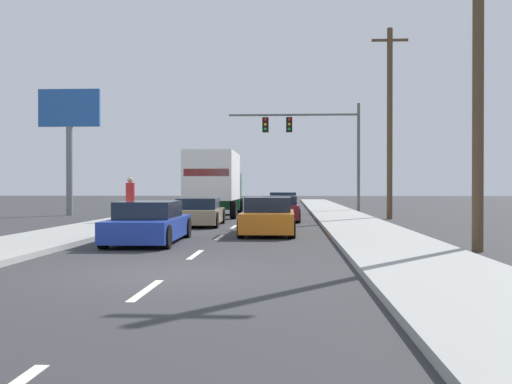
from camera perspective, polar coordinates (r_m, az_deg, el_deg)
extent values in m
plane|color=#333335|center=(36.31, -0.39, -2.06)|extent=(140.00, 140.00, 0.00)
cube|color=#9E9E99|center=(31.36, 8.16, -2.35)|extent=(2.85, 80.00, 0.14)
cube|color=#9E9E99|center=(32.06, -9.87, -2.29)|extent=(2.85, 80.00, 0.14)
cube|color=silver|center=(9.80, -10.29, -9.06)|extent=(0.14, 2.00, 0.01)
cube|color=silver|center=(14.66, -5.71, -5.87)|extent=(0.14, 2.00, 0.01)
cube|color=silver|center=(19.59, -3.45, -4.25)|extent=(0.14, 2.00, 0.01)
cube|color=silver|center=(24.55, -2.10, -3.29)|extent=(0.14, 2.00, 0.01)
cube|color=silver|center=(29.53, -1.21, -2.65)|extent=(0.14, 2.00, 0.01)
cube|color=silver|center=(34.51, -0.57, -2.19)|extent=(0.14, 2.00, 0.01)
cube|color=silver|center=(39.49, -0.10, -1.85)|extent=(0.14, 2.00, 0.01)
cube|color=silver|center=(44.48, 0.27, -1.58)|extent=(0.14, 2.00, 0.01)
cube|color=silver|center=(49.47, 0.56, -1.37)|extent=(0.14, 2.00, 0.01)
cube|color=silver|center=(54.47, 0.80, -1.20)|extent=(0.14, 2.00, 0.01)
cube|color=silver|center=(59.46, 1.00, -1.06)|extent=(0.14, 2.00, 0.01)
cube|color=white|center=(31.75, -4.07, 1.51)|extent=(2.48, 5.61, 2.47)
cube|color=red|center=(29.00, -4.70, 1.85)|extent=(2.18, 0.06, 0.36)
cube|color=#196B38|center=(35.53, -3.35, 0.07)|extent=(2.35, 2.05, 2.12)
cylinder|color=black|center=(35.69, -5.21, -1.34)|extent=(0.31, 0.96, 0.96)
cylinder|color=black|center=(35.45, -1.49, -1.35)|extent=(0.31, 0.96, 0.96)
cylinder|color=black|center=(30.82, -6.45, -1.63)|extent=(0.31, 0.96, 0.96)
cylinder|color=black|center=(30.54, -2.14, -1.65)|extent=(0.31, 0.96, 0.96)
cube|color=tan|center=(25.37, -5.41, -2.22)|extent=(1.91, 4.24, 0.56)
cube|color=#192333|center=(25.33, -5.42, -1.08)|extent=(1.65, 2.16, 0.45)
cylinder|color=black|center=(27.02, -6.78, -2.27)|extent=(0.23, 0.64, 0.64)
cylinder|color=black|center=(26.82, -3.20, -2.29)|extent=(0.23, 0.64, 0.64)
cylinder|color=black|center=(23.97, -7.89, -2.63)|extent=(0.23, 0.64, 0.64)
cylinder|color=black|center=(23.74, -3.85, -2.66)|extent=(0.23, 0.64, 0.64)
cube|color=#1E389E|center=(17.91, -10.01, -3.34)|extent=(1.85, 4.67, 0.58)
cube|color=#192333|center=(17.83, -10.05, -1.64)|extent=(1.60, 2.40, 0.48)
cylinder|color=black|center=(19.82, -11.27, -3.29)|extent=(0.23, 0.64, 0.64)
cylinder|color=black|center=(19.50, -6.54, -3.35)|extent=(0.23, 0.64, 0.64)
cylinder|color=black|center=(16.41, -14.14, -4.09)|extent=(0.23, 0.64, 0.64)
cylinder|color=black|center=(16.02, -8.45, -4.19)|extent=(0.23, 0.64, 0.64)
cube|color=slate|center=(36.18, 2.53, -1.36)|extent=(1.85, 4.46, 0.62)
cube|color=#192333|center=(36.24, 2.53, -0.45)|extent=(1.58, 2.26, 0.53)
cylinder|color=black|center=(37.84, 1.27, -1.47)|extent=(0.24, 0.65, 0.64)
cylinder|color=black|center=(37.86, 3.70, -1.47)|extent=(0.24, 0.65, 0.64)
cylinder|color=black|center=(34.53, 1.24, -1.66)|extent=(0.24, 0.65, 0.64)
cylinder|color=black|center=(34.55, 3.91, -1.66)|extent=(0.24, 0.65, 0.64)
cube|color=maroon|center=(28.60, 2.28, -1.83)|extent=(1.77, 4.12, 0.64)
cube|color=#192333|center=(28.57, 2.28, -0.78)|extent=(1.55, 2.10, 0.41)
cylinder|color=black|center=(30.14, 0.76, -1.98)|extent=(0.22, 0.64, 0.64)
cylinder|color=black|center=(30.12, 3.89, -1.98)|extent=(0.22, 0.64, 0.64)
cylinder|color=black|center=(27.13, 0.49, -2.26)|extent=(0.22, 0.64, 0.64)
cylinder|color=black|center=(27.10, 3.97, -2.26)|extent=(0.22, 0.64, 0.64)
cube|color=orange|center=(20.74, 1.16, -2.72)|extent=(1.73, 4.38, 0.64)
cube|color=#192333|center=(20.68, 1.16, -1.17)|extent=(1.52, 1.95, 0.49)
cylinder|color=black|center=(22.43, -0.75, -2.84)|extent=(0.22, 0.64, 0.64)
cylinder|color=black|center=(22.38, 3.37, -2.85)|extent=(0.22, 0.64, 0.64)
cylinder|color=black|center=(19.16, -1.42, -3.41)|extent=(0.22, 0.64, 0.64)
cylinder|color=black|center=(19.10, 3.41, -3.43)|extent=(0.22, 0.64, 0.64)
cylinder|color=#595B56|center=(40.04, 9.62, 3.22)|extent=(0.20, 0.20, 7.06)
cylinder|color=#595B56|center=(40.02, 3.55, 7.26)|extent=(8.46, 0.14, 0.14)
cube|color=black|center=(39.95, 3.14, 6.33)|extent=(0.40, 0.56, 0.95)
sphere|color=red|center=(39.67, 3.14, 6.81)|extent=(0.20, 0.20, 0.20)
sphere|color=orange|center=(39.64, 3.14, 6.38)|extent=(0.20, 0.20, 0.20)
sphere|color=green|center=(39.61, 3.14, 5.95)|extent=(0.20, 0.20, 0.20)
cube|color=black|center=(39.98, 0.90, 6.33)|extent=(0.40, 0.56, 0.95)
sphere|color=red|center=(39.70, 0.88, 6.80)|extent=(0.20, 0.20, 0.20)
sphere|color=orange|center=(39.67, 0.88, 6.37)|extent=(0.20, 0.20, 0.20)
sphere|color=green|center=(39.64, 0.88, 5.94)|extent=(0.20, 0.20, 0.20)
cylinder|color=brown|center=(16.35, 20.16, 10.56)|extent=(0.28, 0.28, 8.98)
cylinder|color=brown|center=(31.13, 12.46, 6.28)|extent=(0.28, 0.28, 9.53)
cube|color=brown|center=(31.82, 12.48, 13.77)|extent=(1.80, 0.12, 0.12)
cylinder|color=slate|center=(35.91, -17.14, 1.90)|extent=(0.36, 0.36, 5.03)
cube|color=#2659A5|center=(36.18, -17.15, 7.57)|extent=(3.53, 0.20, 2.12)
cylinder|color=#3F3F42|center=(26.62, -11.74, -1.76)|extent=(0.32, 0.32, 0.88)
cylinder|color=red|center=(26.60, -11.75, 0.02)|extent=(0.38, 0.38, 0.77)
sphere|color=tan|center=(26.60, -11.75, 1.11)|extent=(0.24, 0.24, 0.24)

